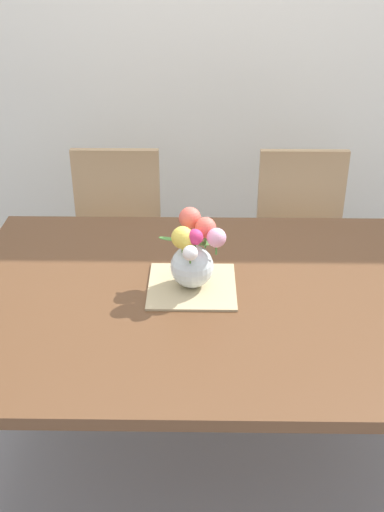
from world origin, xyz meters
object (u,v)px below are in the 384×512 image
(chair_right, at_px, (302,233))
(flower_vase, at_px, (193,253))
(dining_table, at_px, (212,313))
(chair_left, at_px, (116,231))

(chair_right, relative_size, flower_vase, 3.59)
(dining_table, relative_size, flower_vase, 6.77)
(dining_table, height_order, flower_vase, flower_vase)
(dining_table, xyz_separation_m, chair_left, (-0.45, 0.93, -0.16))
(chair_right, bearing_deg, dining_table, 64.20)
(dining_table, xyz_separation_m, chair_right, (0.45, 0.93, -0.16))
(dining_table, relative_size, chair_left, 1.88)
(chair_right, xyz_separation_m, flower_vase, (-0.51, -0.89, 0.37))
(chair_left, relative_size, flower_vase, 3.59)
(dining_table, bearing_deg, chair_right, 64.20)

